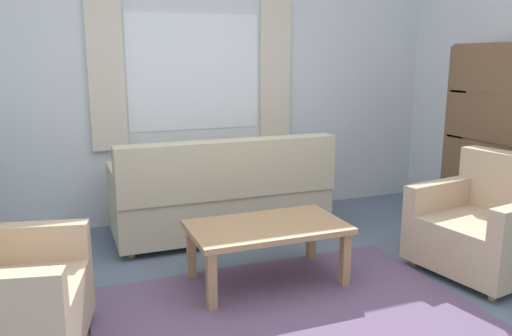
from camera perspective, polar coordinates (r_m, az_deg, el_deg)
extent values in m
plane|color=slate|center=(3.37, 3.59, -16.03)|extent=(6.24, 6.24, 0.00)
cube|color=silver|center=(5.11, -7.01, 8.87)|extent=(5.32, 0.12, 2.60)
cube|color=white|center=(5.05, -6.88, 10.53)|extent=(1.30, 0.01, 1.10)
cube|color=beige|center=(4.88, -16.41, 10.07)|extent=(0.32, 0.06, 1.40)
cube|color=beige|center=(5.29, 2.09, 10.69)|extent=(0.32, 0.06, 1.40)
cube|color=#604C6B|center=(3.37, 3.59, -15.94)|extent=(2.37, 1.64, 0.01)
cube|color=#BCB293|center=(4.70, -4.10, -4.40)|extent=(1.90, 0.80, 0.38)
cube|color=#BCB293|center=(4.30, -2.92, -0.06)|extent=(1.90, 0.20, 0.48)
cube|color=#BCB293|center=(4.94, 5.52, 0.11)|extent=(0.16, 0.80, 0.24)
cube|color=#BCB293|center=(4.45, -14.92, -1.61)|extent=(0.16, 0.80, 0.24)
cylinder|color=#A87F56|center=(5.33, 3.76, -4.85)|extent=(0.06, 0.06, 0.06)
cylinder|color=#A87F56|center=(4.89, -14.75, -6.83)|extent=(0.06, 0.06, 0.06)
cylinder|color=#A87F56|center=(4.82, 6.79, -6.79)|extent=(0.06, 0.06, 0.06)
cylinder|color=#A87F56|center=(4.33, -13.80, -9.32)|extent=(0.06, 0.06, 0.06)
cube|color=tan|center=(3.13, -26.27, -14.78)|extent=(0.95, 0.99, 0.36)
cube|color=tan|center=(3.34, -25.00, -7.57)|extent=(0.81, 0.28, 0.22)
cylinder|color=#A87F56|center=(3.45, -18.99, -15.51)|extent=(0.05, 0.05, 0.06)
cube|color=tan|center=(4.22, 23.82, -7.58)|extent=(0.93, 0.96, 0.36)
cube|color=tan|center=(4.34, 20.29, -2.74)|extent=(0.81, 0.25, 0.22)
cylinder|color=#A87F56|center=(4.25, 17.24, -9.96)|extent=(0.05, 0.05, 0.06)
cylinder|color=#A87F56|center=(3.87, 24.91, -12.81)|extent=(0.05, 0.05, 0.06)
cylinder|color=#A87F56|center=(4.72, 22.49, -8.09)|extent=(0.05, 0.05, 0.06)
cube|color=#A87F56|center=(3.64, 1.25, -6.61)|extent=(1.10, 0.64, 0.04)
cube|color=#A87F56|center=(3.34, -4.99, -12.51)|extent=(0.06, 0.06, 0.40)
cube|color=#A87F56|center=(3.71, 9.93, -10.06)|extent=(0.06, 0.06, 0.40)
cube|color=#A87F56|center=(3.80, -7.23, -9.38)|extent=(0.06, 0.06, 0.40)
cube|color=#A87F56|center=(4.13, 6.19, -7.57)|extent=(0.06, 0.06, 0.40)
cube|color=brown|center=(5.39, 21.59, 3.46)|extent=(0.30, 0.04, 1.70)
cube|color=brown|center=(4.98, 23.89, 2.59)|extent=(0.02, 0.90, 1.70)
cube|color=brown|center=(5.27, 24.18, -6.38)|extent=(0.30, 0.86, 0.02)
cube|color=brown|center=(5.15, 24.59, -1.89)|extent=(0.30, 0.86, 0.02)
cube|color=brown|center=(5.07, 25.02, 2.77)|extent=(0.30, 0.86, 0.02)
cube|color=brown|center=(5.03, 25.46, 7.55)|extent=(0.30, 0.86, 0.02)
cube|color=brown|center=(5.02, 25.92, 12.37)|extent=(0.30, 0.86, 0.02)
cube|color=#7F478C|center=(4.99, 25.97, 3.88)|extent=(0.27, 0.08, 0.21)
cube|color=#5B8E93|center=(5.05, 25.23, 4.06)|extent=(0.27, 0.08, 0.21)
cube|color=gold|center=(5.11, 24.47, 4.51)|extent=(0.25, 0.09, 0.27)
cube|color=#7F478C|center=(5.18, 23.72, 4.53)|extent=(0.25, 0.08, 0.24)
cube|color=#335199|center=(5.24, 23.10, 4.81)|extent=(0.25, 0.05, 0.27)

